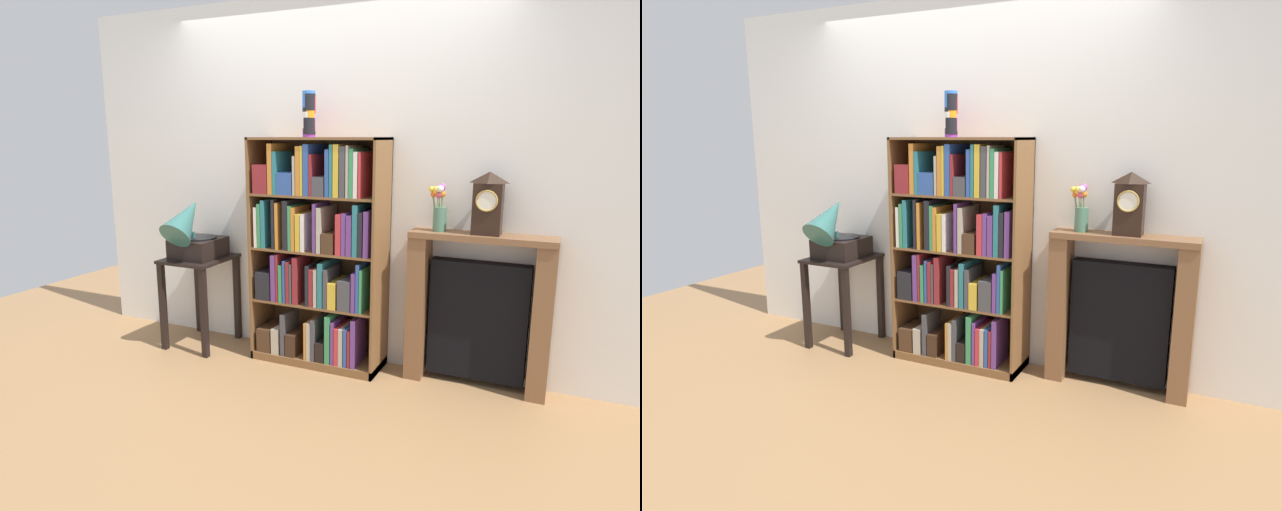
{
  "view_description": "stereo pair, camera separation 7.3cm",
  "coord_description": "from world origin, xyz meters",
  "views": [
    {
      "loc": [
        1.59,
        -3.31,
        1.63
      ],
      "look_at": [
        0.01,
        0.11,
        0.8
      ],
      "focal_mm": 30.41,
      "sensor_mm": 36.0,
      "label": 1
    },
    {
      "loc": [
        1.66,
        -3.28,
        1.63
      ],
      "look_at": [
        0.01,
        0.11,
        0.8
      ],
      "focal_mm": 30.41,
      "sensor_mm": 36.0,
      "label": 2
    }
  ],
  "objects": [
    {
      "name": "cup_stack",
      "position": [
        -0.07,
        0.1,
        1.78
      ],
      "size": [
        0.09,
        0.09,
        0.3
      ],
      "color": "purple",
      "rests_on": "bookshelf"
    },
    {
      "name": "fireplace_mantel",
      "position": [
        1.11,
        0.19,
        0.51
      ],
      "size": [
        0.91,
        0.22,
        1.03
      ],
      "color": "brown",
      "rests_on": "ground"
    },
    {
      "name": "ground_plane",
      "position": [
        0.0,
        0.0,
        -0.01
      ],
      "size": [
        7.33,
        6.4,
        0.02
      ],
      "primitive_type": "cube",
      "color": "#997047"
    },
    {
      "name": "flower_vase",
      "position": [
        0.83,
        0.17,
        1.16
      ],
      "size": [
        0.13,
        0.12,
        0.31
      ],
      "color": "#4C7A60",
      "rests_on": "fireplace_mantel"
    },
    {
      "name": "gramophone",
      "position": [
        -0.99,
        -0.04,
        0.92
      ],
      "size": [
        0.34,
        0.53,
        0.53
      ],
      "color": "black",
      "rests_on": "side_table_left"
    },
    {
      "name": "side_table_left",
      "position": [
        -0.99,
        0.03,
        0.52
      ],
      "size": [
        0.45,
        0.51,
        0.71
      ],
      "color": "black",
      "rests_on": "ground"
    },
    {
      "name": "wall_back",
      "position": [
        0.06,
        0.32,
        1.3
      ],
      "size": [
        4.33,
        0.08,
        2.6
      ],
      "primitive_type": "cube",
      "color": "silver",
      "rests_on": "ground"
    },
    {
      "name": "bookshelf",
      "position": [
        0.0,
        0.09,
        0.79
      ],
      "size": [
        0.95,
        0.36,
        1.63
      ],
      "color": "brown",
      "rests_on": "ground"
    },
    {
      "name": "mantel_clock",
      "position": [
        1.13,
        0.17,
        1.23
      ],
      "size": [
        0.17,
        0.14,
        0.39
      ],
      "color": "black",
      "rests_on": "fireplace_mantel"
    }
  ]
}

